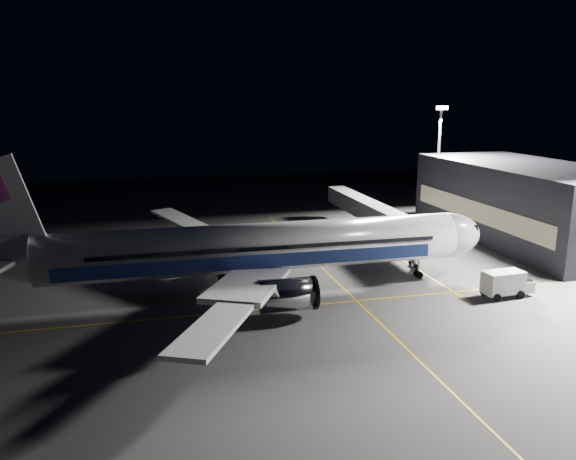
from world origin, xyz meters
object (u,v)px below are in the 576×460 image
(jet_bridge, at_px, (375,213))
(safety_cone_a, at_px, (228,265))
(baggage_tug, at_px, (197,248))
(safety_cone_c, at_px, (251,255))
(floodlight_mast_north, at_px, (439,152))
(service_truck, at_px, (507,283))
(safety_cone_b, at_px, (247,278))
(airliner, at_px, (248,249))

(jet_bridge, bearing_deg, safety_cone_a, -162.43)
(baggage_tug, relative_size, safety_cone_c, 4.22)
(floodlight_mast_north, bearing_deg, service_truck, -107.64)
(jet_bridge, distance_m, service_truck, 27.38)
(safety_cone_b, bearing_deg, baggage_tug, 108.60)
(airliner, bearing_deg, safety_cone_a, 95.28)
(airliner, bearing_deg, safety_cone_b, 83.97)
(safety_cone_a, distance_m, safety_cone_b, 6.59)
(floodlight_mast_north, bearing_deg, jet_bridge, -142.26)
(floodlight_mast_north, height_order, safety_cone_b, floodlight_mast_north)
(floodlight_mast_north, xyz_separation_m, baggage_tug, (-45.51, -13.56, -11.61))
(airliner, relative_size, service_truck, 10.18)
(service_truck, bearing_deg, safety_cone_b, 151.36)
(service_truck, distance_m, baggage_tug, 42.39)
(floodlight_mast_north, distance_m, safety_cone_c, 43.95)
(jet_bridge, xyz_separation_m, service_truck, (5.07, -26.74, -2.97))
(safety_cone_a, bearing_deg, floodlight_mast_north, 27.13)
(safety_cone_c, bearing_deg, safety_cone_b, -103.51)
(service_truck, relative_size, safety_cone_b, 9.31)
(floodlight_mast_north, relative_size, safety_cone_b, 31.91)
(service_truck, relative_size, safety_cone_a, 10.75)
(floodlight_mast_north, xyz_separation_m, safety_cone_b, (-40.65, -27.99, -12.05))
(baggage_tug, relative_size, safety_cone_a, 5.03)
(service_truck, height_order, safety_cone_b, service_truck)
(jet_bridge, height_order, safety_cone_c, jet_bridge)
(airliner, height_order, safety_cone_a, airliner)
(safety_cone_b, xyz_separation_m, safety_cone_c, (2.40, 10.00, 0.01))
(safety_cone_a, height_order, safety_cone_b, safety_cone_b)
(baggage_tug, bearing_deg, service_truck, -64.54)
(safety_cone_a, bearing_deg, jet_bridge, 17.57)
(jet_bridge, bearing_deg, service_truck, -79.26)
(floodlight_mast_north, height_order, service_truck, floodlight_mast_north)
(service_truck, height_order, safety_cone_a, service_truck)
(safety_cone_c, bearing_deg, safety_cone_a, -136.84)
(safety_cone_c, bearing_deg, baggage_tug, 148.64)
(jet_bridge, height_order, safety_cone_a, jet_bridge)
(airliner, relative_size, floodlight_mast_north, 2.97)
(baggage_tug, xyz_separation_m, safety_cone_b, (4.85, -14.42, -0.44))
(jet_bridge, relative_size, safety_cone_b, 53.04)
(service_truck, bearing_deg, airliner, 158.80)
(safety_cone_a, bearing_deg, service_truck, -33.31)
(jet_bridge, height_order, safety_cone_b, jet_bridge)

